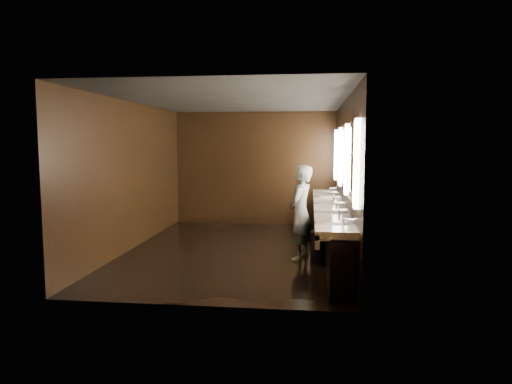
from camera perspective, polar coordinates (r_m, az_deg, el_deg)
floor at (r=8.70m, az=-2.53°, el=-7.29°), size 6.00×6.00×0.00m
ceiling at (r=8.51m, az=-2.62°, el=11.39°), size 4.00×6.00×0.02m
wall_back at (r=11.46m, az=-0.14°, el=3.00°), size 4.00×0.02×2.80m
wall_front at (r=5.56m, az=-7.59°, el=-0.24°), size 4.00×0.02×2.80m
wall_left at (r=9.03m, az=-15.20°, el=1.99°), size 0.02×6.00×2.80m
wall_right at (r=8.40m, az=11.01°, el=1.80°), size 0.02×6.00×2.80m
sink_counter at (r=8.50m, az=9.50°, el=-4.27°), size 0.55×5.40×1.01m
mirror_band at (r=8.38m, az=10.93°, el=4.19°), size 0.06×5.03×1.15m
person at (r=7.93m, az=5.61°, el=-2.58°), size 0.56×0.69×1.64m
trash_bin at (r=7.78m, az=8.12°, el=-6.89°), size 0.42×0.42×0.55m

